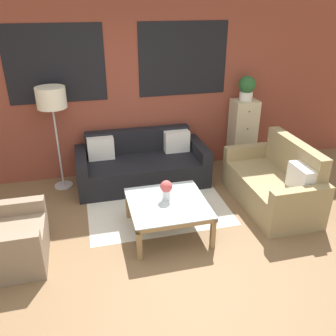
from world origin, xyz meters
TOP-DOWN VIEW (x-y plane):
  - ground_plane at (0.00, 0.00)m, footprint 16.00×16.00m
  - wall_back_brick at (0.00, 2.44)m, footprint 8.40×0.09m
  - rug at (0.24, 1.17)m, footprint 1.93×1.45m
  - couch_dark at (0.17, 1.95)m, footprint 1.99×0.88m
  - settee_vintage at (1.84, 0.83)m, footprint 0.80×1.54m
  - armchair_corner at (-1.63, 0.44)m, footprint 0.80×0.84m
  - coffee_table at (0.24, 0.55)m, footprint 0.94×0.94m
  - floor_lamp at (-1.05, 2.10)m, footprint 0.42×0.42m
  - drawer_cabinet at (1.96, 2.19)m, footprint 0.41×0.37m
  - potted_plant at (1.96, 2.19)m, footprint 0.27×0.27m
  - flower_vase at (0.24, 0.62)m, footprint 0.15×0.15m

SIDE VIEW (x-z plane):
  - ground_plane at x=0.00m, z-range 0.00..0.00m
  - rug at x=0.24m, z-range 0.00..0.00m
  - armchair_corner at x=-1.63m, z-range -0.14..0.70m
  - couch_dark at x=0.17m, z-range -0.11..0.67m
  - settee_vintage at x=1.84m, z-range -0.15..0.77m
  - coffee_table at x=0.24m, z-range 0.15..0.58m
  - drawer_cabinet at x=1.96m, z-range 0.00..1.15m
  - flower_vase at x=0.24m, z-range 0.45..0.70m
  - floor_lamp at x=-1.05m, z-range 0.57..2.13m
  - potted_plant at x=1.96m, z-range 1.16..1.56m
  - wall_back_brick at x=0.00m, z-range 0.01..2.81m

